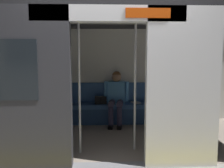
# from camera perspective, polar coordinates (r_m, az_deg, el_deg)

# --- Properties ---
(ground_plane) EXTENTS (60.00, 60.00, 0.00)m
(ground_plane) POSITION_cam_1_polar(r_m,az_deg,el_deg) (3.38, -0.81, -19.26)
(ground_plane) COLOR gray
(train_car) EXTENTS (6.40, 2.61, 2.23)m
(train_car) POSITION_cam_1_polar(r_m,az_deg,el_deg) (4.18, -2.14, 6.50)
(train_car) COLOR silver
(train_car) RESTS_ON ground_plane
(bench_seat) EXTENTS (3.00, 0.44, 0.44)m
(bench_seat) POSITION_cam_1_polar(r_m,az_deg,el_deg) (5.26, -1.41, -5.96)
(bench_seat) COLOR #38609E
(bench_seat) RESTS_ON ground_plane
(person_seated) EXTENTS (0.55, 0.71, 1.17)m
(person_seated) POSITION_cam_1_polar(r_m,az_deg,el_deg) (5.16, 1.03, -2.53)
(person_seated) COLOR #4C8CC6
(person_seated) RESTS_ON ground_plane
(handbag) EXTENTS (0.26, 0.15, 0.17)m
(handbag) POSITION_cam_1_polar(r_m,az_deg,el_deg) (5.25, -2.78, -3.92)
(handbag) COLOR black
(handbag) RESTS_ON bench_seat
(book) EXTENTS (0.22, 0.26, 0.03)m
(book) POSITION_cam_1_polar(r_m,az_deg,el_deg) (5.37, 5.75, -4.47)
(book) COLOR silver
(book) RESTS_ON bench_seat
(grab_pole_door) EXTENTS (0.04, 0.04, 2.09)m
(grab_pole_door) POSITION_cam_1_polar(r_m,az_deg,el_deg) (3.54, -7.95, -0.40)
(grab_pole_door) COLOR silver
(grab_pole_door) RESTS_ON ground_plane
(grab_pole_far) EXTENTS (0.04, 0.04, 2.09)m
(grab_pole_far) POSITION_cam_1_polar(r_m,az_deg,el_deg) (3.66, 5.64, -0.15)
(grab_pole_far) COLOR silver
(grab_pole_far) RESTS_ON ground_plane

